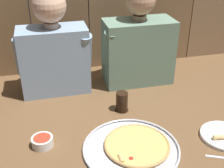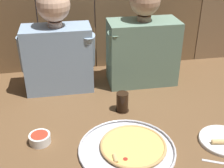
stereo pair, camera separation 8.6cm
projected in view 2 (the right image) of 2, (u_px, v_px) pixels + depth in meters
The scene contains 8 objects.
ground_plane at pixel (114, 125), 1.47m from camera, with size 3.20×3.20×0.00m, color brown.
pizza_tray at pixel (129, 148), 1.31m from camera, with size 0.43×0.43×0.03m.
dinner_plate at pixel (223, 140), 1.35m from camera, with size 0.22×0.22×0.03m.
drinking_glass at pixel (122, 102), 1.56m from camera, with size 0.07×0.07×0.11m.
dipping_bowl at pixel (40, 138), 1.34m from camera, with size 0.10×0.10×0.04m.
table_fork at pixel (220, 163), 1.24m from camera, with size 0.12×0.07×0.01m.
diner_left at pixel (57, 45), 1.68m from camera, with size 0.42×0.21×0.61m.
diner_right at pixel (143, 42), 1.76m from camera, with size 0.45×0.22×0.61m.
Camera 2 is at (-0.22, -1.18, 0.88)m, focal length 47.23 mm.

